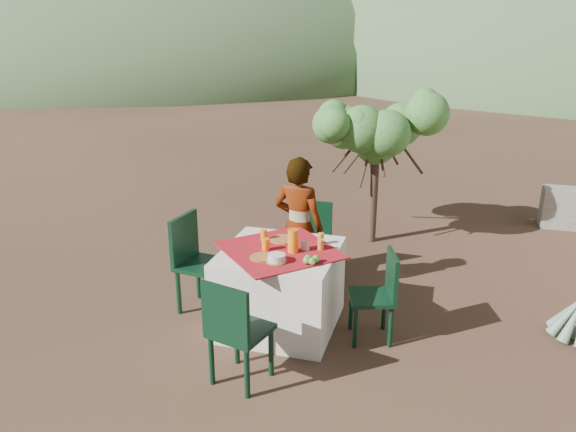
% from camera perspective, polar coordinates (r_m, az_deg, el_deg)
% --- Properties ---
extents(ground, '(160.00, 160.00, 0.00)m').
position_cam_1_polar(ground, '(5.53, 3.90, -10.12)').
color(ground, '#352018').
rests_on(ground, ground).
extents(table, '(1.30, 1.30, 0.76)m').
position_cam_1_polar(table, '(5.21, -0.84, -7.29)').
color(table, silver).
rests_on(table, ground).
extents(chair_far, '(0.40, 0.40, 0.85)m').
position_cam_1_polar(chair_far, '(6.18, 2.46, -2.06)').
color(chair_far, black).
rests_on(chair_far, ground).
extents(chair_near, '(0.50, 0.50, 0.89)m').
position_cam_1_polar(chair_near, '(4.36, -5.43, -11.32)').
color(chair_near, black).
rests_on(chair_near, ground).
extents(chair_left, '(0.49, 0.49, 0.96)m').
position_cam_1_polar(chair_left, '(5.53, -9.39, -4.25)').
color(chair_left, black).
rests_on(chair_left, ground).
extents(chair_right, '(0.48, 0.48, 0.82)m').
position_cam_1_polar(chair_right, '(5.03, 9.28, -7.64)').
color(chair_right, black).
rests_on(chair_right, ground).
extents(person, '(0.59, 0.45, 1.46)m').
position_cam_1_polar(person, '(5.70, 1.10, -1.12)').
color(person, '#8C6651').
rests_on(person, ground).
extents(shrub_tree, '(1.46, 1.43, 1.71)m').
position_cam_1_polar(shrub_tree, '(7.07, 9.45, 7.87)').
color(shrub_tree, '#412F20').
rests_on(shrub_tree, ground).
extents(hill_near_left, '(40.00, 40.00, 16.00)m').
position_cam_1_polar(hill_near_left, '(39.68, -12.74, 14.70)').
color(hill_near_left, '#324929').
rests_on(hill_near_left, ground).
extents(hill_far_center, '(60.00, 60.00, 24.00)m').
position_cam_1_polar(hill_far_center, '(57.01, 11.74, 15.95)').
color(hill_far_center, slate).
rests_on(hill_far_center, ground).
extents(plate_far, '(0.25, 0.25, 0.01)m').
position_cam_1_polar(plate_far, '(5.27, -0.51, -2.38)').
color(plate_far, brown).
rests_on(plate_far, table).
extents(plate_near, '(0.21, 0.21, 0.01)m').
position_cam_1_polar(plate_near, '(4.88, -2.65, -4.20)').
color(plate_near, brown).
rests_on(plate_near, table).
extents(glass_far, '(0.06, 0.06, 0.10)m').
position_cam_1_polar(glass_far, '(5.26, -2.46, -1.92)').
color(glass_far, orange).
rests_on(glass_far, table).
extents(glass_near, '(0.07, 0.07, 0.11)m').
position_cam_1_polar(glass_near, '(5.02, -2.29, -2.90)').
color(glass_near, orange).
rests_on(glass_near, table).
extents(juice_pitcher, '(0.10, 0.10, 0.21)m').
position_cam_1_polar(juice_pitcher, '(4.96, 0.53, -2.53)').
color(juice_pitcher, orange).
rests_on(juice_pitcher, table).
extents(bowl_plate, '(0.18, 0.18, 0.01)m').
position_cam_1_polar(bowl_plate, '(4.80, -1.17, -4.61)').
color(bowl_plate, brown).
rests_on(bowl_plate, table).
extents(white_bowl, '(0.15, 0.15, 0.06)m').
position_cam_1_polar(white_bowl, '(4.78, -1.17, -4.23)').
color(white_bowl, silver).
rests_on(white_bowl, bowl_plate).
extents(jar_left, '(0.06, 0.06, 0.09)m').
position_cam_1_polar(jar_left, '(5.05, 3.33, -2.91)').
color(jar_left, orange).
rests_on(jar_left, table).
extents(jar_right, '(0.06, 0.06, 0.10)m').
position_cam_1_polar(jar_right, '(5.19, 3.36, -2.26)').
color(jar_right, orange).
rests_on(jar_right, table).
extents(napkin_holder, '(0.08, 0.06, 0.09)m').
position_cam_1_polar(napkin_holder, '(5.03, 1.75, -3.02)').
color(napkin_holder, silver).
rests_on(napkin_holder, table).
extents(fruit_cluster, '(0.13, 0.12, 0.07)m').
position_cam_1_polar(fruit_cluster, '(4.76, 2.32, -4.45)').
color(fruit_cluster, '#5D8B32').
rests_on(fruit_cluster, table).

